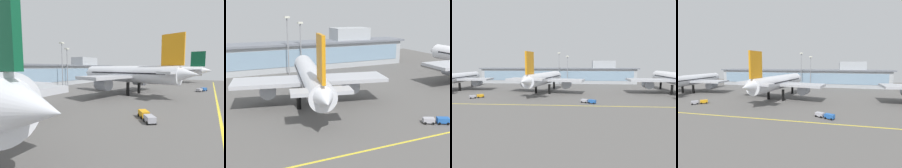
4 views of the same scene
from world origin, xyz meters
The scene contains 9 objects.
ground_plane centered at (0.00, 0.00, 0.00)m, with size 180.00×180.00×0.00m, color #5B5956.
taxiway_centreline_stripe centered at (0.00, -22.00, 0.01)m, with size 144.00×0.50×0.01m, color yellow.
terminal_building centered at (1.96, 53.17, 6.15)m, with size 114.06×14.00×16.45m.
airliner_near_left centered at (-51.62, 12.20, 6.52)m, with size 37.58×50.47×17.83m.
airliner_near_right centered at (-1.69, 6.04, 7.14)m, with size 39.99×47.75×19.50m.
baggage_tug_near centered at (18.92, -17.34, 0.79)m, with size 5.68×3.93×1.40m.
service_truck_far centered at (-28.08, -10.25, 0.79)m, with size 5.31×4.73×1.40m.
apron_light_mast_west centered at (7.46, 45.51, 13.29)m, with size 1.80×1.80×19.76m.
apron_light_mast_centre centered at (1.82, 43.18, 14.50)m, with size 1.80×1.80×21.91m.
Camera 3 is at (15.04, -87.42, 14.86)m, focal length 30.59 mm.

